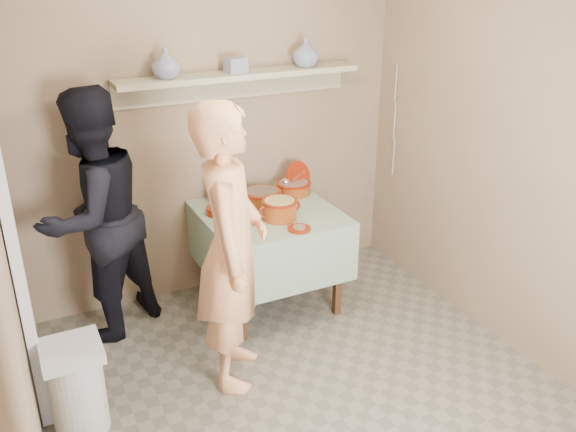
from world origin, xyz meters
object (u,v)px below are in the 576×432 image
person_helper (94,217)px  trash_bin (77,388)px  cazuela_rice (280,208)px  person_cook (231,249)px  serving_table (269,226)px

person_helper → trash_bin: size_ratio=3.12×
cazuela_rice → trash_bin: 1.76m
person_cook → trash_bin: person_cook is taller
person_cook → trash_bin: size_ratio=3.18×
person_helper → person_cook: bearing=93.9°
person_helper → trash_bin: (-0.33, -0.97, -0.59)m
person_cook → serving_table: size_ratio=1.83×
person_helper → serving_table: (1.20, -0.18, -0.23)m
serving_table → trash_bin: bearing=-152.8°
cazuela_rice → trash_bin: cazuela_rice is taller
serving_table → cazuela_rice: 0.26m
trash_bin → cazuela_rice: bearing=22.1°
person_helper → cazuela_rice: 1.26m
person_cook → trash_bin: 1.15m
person_cook → person_helper: 1.09m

